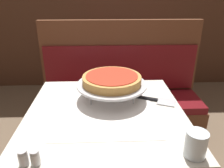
{
  "coord_description": "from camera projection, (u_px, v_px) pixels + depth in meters",
  "views": [
    {
      "loc": [
        -0.01,
        -1.01,
        1.35
      ],
      "look_at": [
        0.04,
        0.11,
        0.86
      ],
      "focal_mm": 35.0,
      "sensor_mm": 36.0,
      "label": 1
    }
  ],
  "objects": [
    {
      "name": "condiment_caddy",
      "position": [
        126.0,
        40.0,
        2.61
      ],
      "size": [
        0.15,
        0.15,
        0.18
      ],
      "color": "black",
      "rests_on": "dining_table_rear"
    },
    {
      "name": "salt_shaker",
      "position": [
        23.0,
        158.0,
        0.8
      ],
      "size": [
        0.04,
        0.04,
        0.06
      ],
      "color": "silver",
      "rests_on": "dining_table_front"
    },
    {
      "name": "booth_bench",
      "position": [
        121.0,
        109.0,
        2.0
      ],
      "size": [
        1.4,
        0.44,
        1.11
      ],
      "color": "brown",
      "rests_on": "ground_plane"
    },
    {
      "name": "pizza_server",
      "position": [
        152.0,
        99.0,
        1.27
      ],
      "size": [
        0.29,
        0.16,
        0.01
      ],
      "color": "#BCBCC1",
      "rests_on": "dining_table_front"
    },
    {
      "name": "pepper_shaker",
      "position": [
        35.0,
        158.0,
        0.8
      ],
      "size": [
        0.03,
        0.03,
        0.06
      ],
      "color": "silver",
      "rests_on": "dining_table_front"
    },
    {
      "name": "dining_table_front",
      "position": [
        106.0,
        126.0,
        1.2
      ],
      "size": [
        0.83,
        0.83,
        0.75
      ],
      "color": "beige",
      "rests_on": "ground_plane"
    },
    {
      "name": "deep_dish_pizza",
      "position": [
        112.0,
        79.0,
        1.24
      ],
      "size": [
        0.34,
        0.34,
        0.05
      ],
      "color": "#C68E47",
      "rests_on": "pizza_pan_stand"
    },
    {
      "name": "dining_table_rear",
      "position": [
        126.0,
        54.0,
        2.63
      ],
      "size": [
        0.84,
        0.84,
        0.74
      ],
      "color": "red",
      "rests_on": "ground_plane"
    },
    {
      "name": "back_wall_panel",
      "position": [
        103.0,
        1.0,
        2.9
      ],
      "size": [
        6.0,
        0.04,
        2.4
      ],
      "primitive_type": "cube",
      "color": "#4C2D1E",
      "rests_on": "ground_plane"
    },
    {
      "name": "water_glass_near",
      "position": [
        196.0,
        144.0,
        0.83
      ],
      "size": [
        0.08,
        0.08,
        0.11
      ],
      "color": "silver",
      "rests_on": "dining_table_front"
    },
    {
      "name": "pizza_pan_stand",
      "position": [
        112.0,
        85.0,
        1.26
      ],
      "size": [
        0.4,
        0.4,
        0.1
      ],
      "color": "#ADADB2",
      "rests_on": "dining_table_front"
    }
  ]
}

